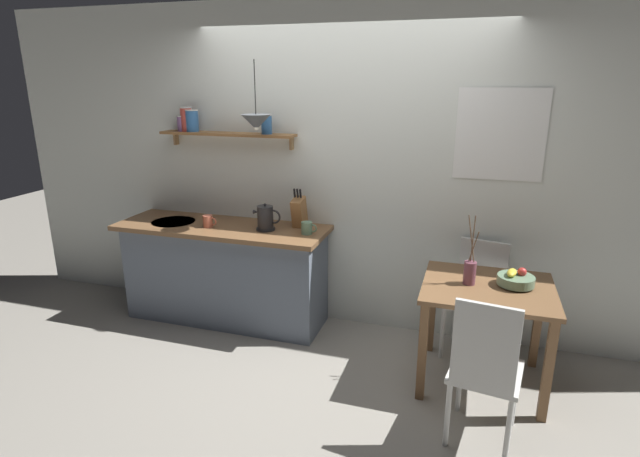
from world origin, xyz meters
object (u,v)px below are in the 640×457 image
object	(u,v)px
twig_vase	(470,271)
knife_block	(299,211)
dining_chair_far	(478,292)
electric_kettle	(266,218)
fruit_bowl	(516,279)
dining_chair_near	(485,367)
coffee_mug_spare	(307,228)
coffee_mug_by_sink	(208,221)
pendant_lamp	(256,122)
dining_table	(487,303)

from	to	relation	value
twig_vase	knife_block	distance (m)	1.50
dining_chair_far	electric_kettle	world-z (taller)	electric_kettle
dining_chair_far	fruit_bowl	world-z (taller)	dining_chair_far
dining_chair_near	knife_block	world-z (taller)	knife_block
knife_block	coffee_mug_spare	world-z (taller)	knife_block
knife_block	coffee_mug_by_sink	xyz separation A→B (m)	(-0.73, -0.24, -0.08)
fruit_bowl	knife_block	world-z (taller)	knife_block
dining_chair_far	pendant_lamp	bearing A→B (deg)	-176.04
twig_vase	dining_chair_near	bearing A→B (deg)	-79.57
knife_block	pendant_lamp	xyz separation A→B (m)	(-0.29, -0.16, 0.74)
fruit_bowl	pendant_lamp	world-z (taller)	pendant_lamp
dining_chair_near	electric_kettle	size ratio (longest dim) A/B	3.99
knife_block	pendant_lamp	world-z (taller)	pendant_lamp
dining_table	twig_vase	xyz separation A→B (m)	(-0.13, -0.00, 0.22)
dining_chair_far	fruit_bowl	bearing A→B (deg)	-59.77
dining_chair_near	dining_chair_far	xyz separation A→B (m)	(-0.05, 1.12, -0.02)
twig_vase	coffee_mug_spare	size ratio (longest dim) A/B	3.76
electric_kettle	coffee_mug_by_sink	world-z (taller)	electric_kettle
coffee_mug_by_sink	pendant_lamp	distance (m)	0.94
coffee_mug_by_sink	dining_chair_near	bearing A→B (deg)	-22.18
dining_table	coffee_mug_spare	distance (m)	1.47
coffee_mug_by_sink	twig_vase	bearing A→B (deg)	-6.56
electric_kettle	knife_block	bearing A→B (deg)	36.22
dining_table	coffee_mug_spare	xyz separation A→B (m)	(-1.41, 0.31, 0.32)
fruit_bowl	coffee_mug_by_sink	distance (m)	2.45
dining_table	dining_chair_near	xyz separation A→B (m)	(-0.00, -0.68, -0.09)
fruit_bowl	coffee_mug_spare	bearing A→B (deg)	170.72
electric_kettle	pendant_lamp	size ratio (longest dim) A/B	0.45
twig_vase	coffee_mug_spare	bearing A→B (deg)	166.24
fruit_bowl	twig_vase	world-z (taller)	twig_vase
dining_chair_far	coffee_mug_by_sink	distance (m)	2.26
coffee_mug_spare	fruit_bowl	bearing A→B (deg)	-9.28
dining_chair_far	coffee_mug_spare	world-z (taller)	coffee_mug_spare
coffee_mug_spare	knife_block	bearing A→B (deg)	127.12
fruit_bowl	coffee_mug_spare	size ratio (longest dim) A/B	1.87
dining_chair_near	pendant_lamp	size ratio (longest dim) A/B	1.80
dining_table	pendant_lamp	bearing A→B (deg)	170.11
fruit_bowl	electric_kettle	bearing A→B (deg)	172.37
dining_chair_near	fruit_bowl	world-z (taller)	dining_chair_near
dining_chair_far	twig_vase	xyz separation A→B (m)	(-0.08, -0.44, 0.33)
dining_chair_near	pendant_lamp	bearing A→B (deg)	151.30
fruit_bowl	electric_kettle	size ratio (longest dim) A/B	1.02
electric_kettle	pendant_lamp	xyz separation A→B (m)	(-0.06, 0.01, 0.78)
fruit_bowl	knife_block	distance (m)	1.78
dining_table	dining_chair_near	distance (m)	0.68
dining_table	knife_block	bearing A→B (deg)	162.56
twig_vase	pendant_lamp	bearing A→B (deg)	169.31
coffee_mug_spare	coffee_mug_by_sink	bearing A→B (deg)	-175.55
twig_vase	electric_kettle	xyz separation A→B (m)	(-1.64, 0.31, 0.15)
dining_chair_near	coffee_mug_by_sink	size ratio (longest dim) A/B	7.74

